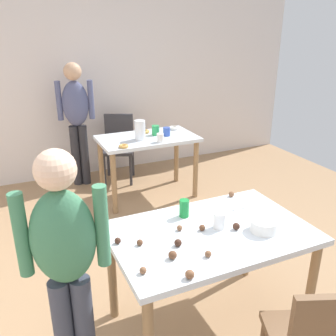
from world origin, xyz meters
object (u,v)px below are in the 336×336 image
(chair_far_table, at_px, (119,143))
(soda_can, at_px, (184,208))
(person_girl_near, at_px, (66,260))
(mixing_bowl, at_px, (264,226))
(person_adult_far, at_px, (76,114))
(dining_table_near, at_px, (210,243))
(dining_table_far, at_px, (148,146))
(pitcher_far, at_px, (140,130))

(chair_far_table, distance_m, soda_can, 2.59)
(person_girl_near, relative_size, mixing_bowl, 8.41)
(person_girl_near, height_order, person_adult_far, person_adult_far)
(dining_table_near, xyz_separation_m, mixing_bowl, (0.30, -0.14, 0.13))
(dining_table_far, height_order, chair_far_table, chair_far_table)
(person_girl_near, relative_size, pitcher_far, 6.49)
(chair_far_table, relative_size, soda_can, 7.13)
(chair_far_table, height_order, person_adult_far, person_adult_far)
(soda_can, bearing_deg, dining_table_far, 75.97)
(person_girl_near, height_order, pitcher_far, person_girl_near)
(person_adult_far, bearing_deg, soda_can, -85.63)
(mixing_bowl, distance_m, pitcher_far, 2.19)
(dining_table_near, bearing_deg, person_girl_near, -173.83)
(dining_table_far, bearing_deg, dining_table_near, -100.67)
(chair_far_table, height_order, pitcher_far, pitcher_far)
(dining_table_far, bearing_deg, chair_far_table, 102.49)
(pitcher_far, bearing_deg, soda_can, -101.05)
(dining_table_near, bearing_deg, pitcher_far, 82.13)
(chair_far_table, bearing_deg, mixing_bowl, -88.99)
(dining_table_far, distance_m, chair_far_table, 0.71)
(soda_can, bearing_deg, person_girl_near, -158.23)
(dining_table_far, height_order, person_adult_far, person_adult_far)
(dining_table_near, xyz_separation_m, dining_table_far, (0.40, 2.11, -0.02))
(mixing_bowl, bearing_deg, chair_far_table, 91.01)
(chair_far_table, distance_m, person_adult_far, 0.68)
(dining_table_near, height_order, soda_can, soda_can)
(dining_table_near, height_order, pitcher_far, pitcher_far)
(mixing_bowl, bearing_deg, person_girl_near, 178.03)
(person_adult_far, height_order, soda_can, person_adult_far)
(dining_table_far, bearing_deg, soda_can, -104.03)
(person_girl_near, bearing_deg, dining_table_far, 59.38)
(dining_table_near, height_order, dining_table_far, same)
(person_adult_far, relative_size, soda_can, 12.77)
(person_girl_near, bearing_deg, pitcher_far, 60.92)
(chair_far_table, bearing_deg, soda_can, -97.11)
(dining_table_near, relative_size, soda_can, 10.32)
(dining_table_far, bearing_deg, mixing_bowl, -92.50)
(chair_far_table, distance_m, person_girl_near, 3.13)
(dining_table_far, distance_m, mixing_bowl, 2.26)
(dining_table_far, relative_size, person_adult_far, 0.72)
(person_girl_near, height_order, soda_can, person_girl_near)
(dining_table_far, height_order, pitcher_far, pitcher_far)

